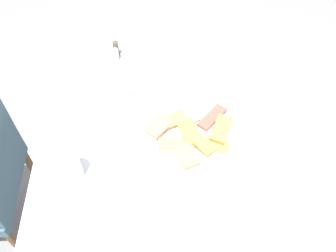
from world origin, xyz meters
TOP-DOWN VIEW (x-y plane):
  - ground_plane at (0.00, 0.00)m, footprint 6.00×6.00m
  - dining_table at (0.00, 0.00)m, footprint 1.03×0.87m
  - pide_platter at (-0.04, -0.14)m, footprint 0.33×0.34m
  - salad_plate_greens at (0.17, 0.11)m, footprint 0.20×0.20m
  - soda_can at (-0.21, 0.28)m, footprint 0.08×0.08m
  - drinking_glass at (-0.35, -0.26)m, footprint 0.08×0.08m
  - paper_napkin at (0.24, -0.19)m, footprint 0.13×0.13m
  - fork at (0.24, -0.21)m, footprint 0.17×0.06m
  - spoon at (0.24, -0.17)m, footprint 0.16×0.06m
  - condiment_caddy at (0.38, 0.16)m, footprint 0.10×0.10m

SIDE VIEW (x-z plane):
  - ground_plane at x=0.00m, z-range 0.00..0.00m
  - dining_table at x=0.00m, z-range 0.27..0.97m
  - paper_napkin at x=0.24m, z-range 0.70..0.70m
  - fork at x=0.24m, z-range 0.70..0.71m
  - spoon at x=0.24m, z-range 0.70..0.71m
  - pide_platter at x=-0.04m, z-range 0.69..0.74m
  - salad_plate_greens at x=0.17m, z-range 0.69..0.74m
  - condiment_caddy at x=0.38m, z-range 0.68..0.77m
  - drinking_glass at x=-0.35m, z-range 0.70..0.80m
  - soda_can at x=-0.21m, z-range 0.70..0.82m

